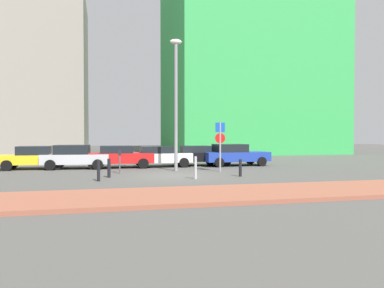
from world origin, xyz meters
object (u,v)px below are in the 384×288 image
at_px(parked_car_yellow, 34,157).
at_px(parked_car_red, 118,156).
at_px(traffic_bollard_far, 99,171).
at_px(parking_sign_post, 220,141).
at_px(parked_car_black, 200,155).
at_px(parked_car_silver, 75,156).
at_px(parking_meter, 120,158).
at_px(traffic_bollard_near, 109,168).
at_px(parked_car_blue, 234,155).
at_px(parked_car_white, 160,156).
at_px(traffic_bollard_mid, 240,168).
at_px(traffic_bollard_edge, 196,168).
at_px(street_lamp, 176,95).

distance_m(parked_car_yellow, parked_car_red, 5.10).
bearing_deg(traffic_bollard_far, parking_sign_post, 23.49).
bearing_deg(parked_car_red, parked_car_black, 5.02).
relative_size(parked_car_silver, parked_car_red, 0.93).
relative_size(parking_meter, traffic_bollard_near, 1.38).
bearing_deg(traffic_bollard_far, parked_car_yellow, 118.75).
xyz_separation_m(parked_car_blue, traffic_bollard_far, (-9.05, -6.76, -0.29)).
xyz_separation_m(parked_car_yellow, parked_car_red, (5.09, -0.28, 0.01)).
bearing_deg(traffic_bollard_near, parked_car_yellow, 127.46).
xyz_separation_m(parked_car_silver, parked_car_red, (2.65, 0.03, -0.03)).
xyz_separation_m(parked_car_white, parked_car_black, (2.85, 0.40, -0.01)).
bearing_deg(parked_car_yellow, parked_car_red, -3.15).
height_order(parked_car_white, traffic_bollard_mid, parked_car_white).
bearing_deg(parked_car_red, traffic_bollard_edge, -64.52).
distance_m(parked_car_black, parking_meter, 7.02).
relative_size(parking_meter, traffic_bollard_far, 1.33).
bearing_deg(parked_car_blue, traffic_bollard_far, -143.24).
height_order(parked_car_black, street_lamp, street_lamp).
xyz_separation_m(parked_car_black, traffic_bollard_far, (-6.77, -7.43, -0.24)).
bearing_deg(traffic_bollard_far, parked_car_silver, 102.44).
bearing_deg(traffic_bollard_near, parked_car_white, 58.61).
height_order(parked_car_red, traffic_bollard_near, parked_car_red).
bearing_deg(traffic_bollard_edge, parked_car_silver, 130.43).
bearing_deg(traffic_bollard_near, parked_car_red, 83.35).
xyz_separation_m(parked_car_yellow, traffic_bollard_mid, (11.00, -6.87, -0.30)).
xyz_separation_m(parking_meter, street_lamp, (3.31, 0.72, 3.67)).
height_order(parked_car_white, street_lamp, street_lamp).
xyz_separation_m(parked_car_red, traffic_bollard_mid, (5.91, -6.59, -0.31)).
bearing_deg(parked_car_black, parking_meter, -143.95).
distance_m(parking_meter, traffic_bollard_mid, 6.65).
xyz_separation_m(parked_car_black, street_lamp, (-2.37, -3.41, 3.79)).
bearing_deg(traffic_bollard_near, parked_car_silver, 110.11).
height_order(parked_car_red, traffic_bollard_edge, parked_car_red).
distance_m(parked_car_silver, traffic_bollard_mid, 10.79).
distance_m(traffic_bollard_mid, traffic_bollard_far, 7.05).
xyz_separation_m(parked_car_white, traffic_bollard_far, (-3.92, -7.03, -0.25)).
distance_m(traffic_bollard_far, traffic_bollard_edge, 4.54).
bearing_deg(traffic_bollard_mid, traffic_bollard_far, -177.18).
bearing_deg(parked_car_white, traffic_bollard_mid, -64.90).
relative_size(parked_car_yellow, parked_car_red, 0.92).
bearing_deg(parked_car_black, traffic_bollard_near, -136.22).
bearing_deg(traffic_bollard_far, traffic_bollard_near, 70.91).
bearing_deg(parked_car_black, parked_car_red, -174.98).
xyz_separation_m(parked_car_silver, parked_car_white, (5.44, 0.13, -0.04)).
distance_m(parked_car_blue, traffic_bollard_near, 10.10).
relative_size(parked_car_white, parked_car_blue, 0.86).
relative_size(parking_meter, street_lamp, 0.17).
bearing_deg(parked_car_silver, parked_car_black, 3.65).
distance_m(traffic_bollard_near, traffic_bollard_far, 1.49).
bearing_deg(traffic_bollard_edge, parked_car_white, 94.91).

